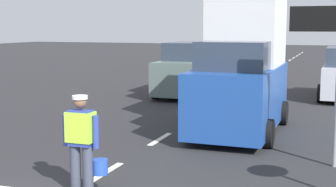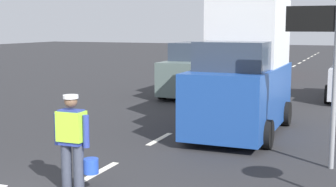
# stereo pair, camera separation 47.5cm
# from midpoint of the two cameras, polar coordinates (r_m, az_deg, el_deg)

# --- Properties ---
(ground_plane) EXTENTS (96.00, 96.00, 0.00)m
(ground_plane) POSITION_cam_midpoint_polar(r_m,az_deg,el_deg) (26.83, 10.32, 1.80)
(ground_plane) COLOR #28282B
(lane_center_line) EXTENTS (0.14, 46.40, 0.01)m
(lane_center_line) POSITION_cam_midpoint_polar(r_m,az_deg,el_deg) (30.96, 11.65, 2.58)
(lane_center_line) COLOR silver
(lane_center_line) RESTS_ON ground
(road_worker) EXTENTS (0.76, 0.38, 1.67)m
(road_worker) POSITION_cam_midpoint_polar(r_m,az_deg,el_deg) (8.35, -11.63, -5.26)
(road_worker) COLOR #383D4C
(road_worker) RESTS_ON ground
(lane_direction_sign) EXTENTS (1.16, 0.11, 3.20)m
(lane_direction_sign) POSITION_cam_midpoint_polar(r_m,az_deg,el_deg) (10.02, 16.89, 5.27)
(lane_direction_sign) COLOR gray
(lane_direction_sign) RESTS_ON ground
(delivery_truck) EXTENTS (2.16, 4.60, 3.54)m
(delivery_truck) POSITION_cam_midpoint_polar(r_m,az_deg,el_deg) (13.06, 7.68, 2.58)
(delivery_truck) COLOR #1E4799
(delivery_truck) RESTS_ON ground
(car_oncoming_second) EXTENTS (2.10, 4.15, 2.25)m
(car_oncoming_second) POSITION_cam_midpoint_polar(r_m,az_deg,el_deg) (29.27, 7.83, 4.41)
(car_oncoming_second) COLOR red
(car_oncoming_second) RESTS_ON ground
(car_oncoming_lead) EXTENTS (2.05, 4.12, 2.16)m
(car_oncoming_lead) POSITION_cam_midpoint_polar(r_m,az_deg,el_deg) (19.61, 1.75, 2.65)
(car_oncoming_lead) COLOR slate
(car_oncoming_lead) RESTS_ON ground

